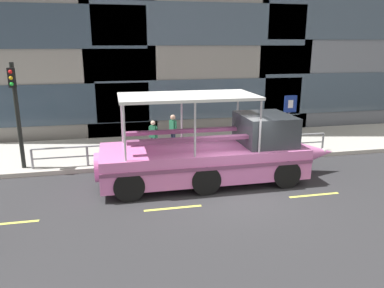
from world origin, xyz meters
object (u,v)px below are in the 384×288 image
Objects in this scene: pedestrian_mid_left at (173,129)px; pedestrian_mid_right at (153,134)px; traffic_light_pole at (16,106)px; duck_tour_boat at (216,153)px; pedestrian_near_bow at (271,130)px; parking_sign at (290,113)px.

pedestrian_mid_right is (-0.92, -0.21, -0.11)m from pedestrian_mid_left.
pedestrian_mid_right is (5.23, 0.89, -1.57)m from traffic_light_pole.
pedestrian_mid_right is (-1.92, 3.33, 0.04)m from duck_tour_boat.
duck_tour_boat is 4.47m from pedestrian_near_bow.
pedestrian_mid_left is at bearing 12.92° from pedestrian_mid_right.
duck_tour_boat is at bearing -139.65° from pedestrian_near_bow.
traffic_light_pole is 2.72× the size of pedestrian_mid_right.
duck_tour_boat is 5.39× the size of pedestrian_mid_left.
pedestrian_mid_left is (-4.41, 0.65, 0.10)m from pedestrian_near_bow.
duck_tour_boat reaches higher than pedestrian_near_bow.
parking_sign is (11.39, 0.36, -0.78)m from traffic_light_pole.
pedestrian_near_bow is at bearing 173.78° from parking_sign.
pedestrian_mid_right is at bearing 175.09° from parking_sign.
pedestrian_mid_left reaches higher than pedestrian_near_bow.
traffic_light_pole is 7.72m from duck_tour_boat.
pedestrian_mid_left is at bearing 10.15° from traffic_light_pole.
duck_tour_boat reaches higher than pedestrian_mid_right.
duck_tour_boat is 3.85m from pedestrian_mid_right.
traffic_light_pole is at bearing -169.85° from pedestrian_mid_left.
duck_tour_boat is at bearing -74.16° from pedestrian_mid_left.
pedestrian_near_bow reaches higher than pedestrian_mid_right.
traffic_light_pole is 1.64× the size of parking_sign.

